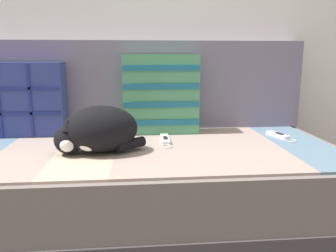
{
  "coord_description": "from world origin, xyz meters",
  "views": [
    {
      "loc": [
        0.1,
        -1.34,
        0.81
      ],
      "look_at": [
        0.23,
        0.02,
        0.52
      ],
      "focal_mm": 35.0,
      "sensor_mm": 36.0,
      "label": 1
    }
  ],
  "objects_px": {
    "couch": "(118,190)",
    "throw_pillow_quilted": "(20,99)",
    "game_remote_near": "(279,136)",
    "sleeping_cat": "(97,131)",
    "game_remote_far": "(165,140)",
    "throw_pillow_striped": "(161,94)"
  },
  "relations": [
    {
      "from": "couch",
      "to": "game_remote_near",
      "type": "relative_size",
      "value": 10.94
    },
    {
      "from": "game_remote_far",
      "to": "couch",
      "type": "bearing_deg",
      "value": -168.91
    },
    {
      "from": "throw_pillow_striped",
      "to": "sleeping_cat",
      "type": "bearing_deg",
      "value": -129.43
    },
    {
      "from": "throw_pillow_striped",
      "to": "game_remote_far",
      "type": "xyz_separation_m",
      "value": [
        0.01,
        -0.2,
        -0.19
      ]
    },
    {
      "from": "throw_pillow_quilted",
      "to": "sleeping_cat",
      "type": "relative_size",
      "value": 1.18
    },
    {
      "from": "throw_pillow_quilted",
      "to": "throw_pillow_striped",
      "type": "bearing_deg",
      "value": -0.04
    },
    {
      "from": "throw_pillow_striped",
      "to": "sleeping_cat",
      "type": "xyz_separation_m",
      "value": [
        -0.29,
        -0.35,
        -0.11
      ]
    },
    {
      "from": "throw_pillow_quilted",
      "to": "couch",
      "type": "bearing_deg",
      "value": -26.53
    },
    {
      "from": "throw_pillow_quilted",
      "to": "game_remote_near",
      "type": "relative_size",
      "value": 2.34
    },
    {
      "from": "sleeping_cat",
      "to": "game_remote_far",
      "type": "distance_m",
      "value": 0.34
    },
    {
      "from": "game_remote_near",
      "to": "sleeping_cat",
      "type": "bearing_deg",
      "value": -167.96
    },
    {
      "from": "couch",
      "to": "throw_pillow_striped",
      "type": "xyz_separation_m",
      "value": [
        0.22,
        0.24,
        0.41
      ]
    },
    {
      "from": "sleeping_cat",
      "to": "throw_pillow_quilted",
      "type": "bearing_deg",
      "value": 139.89
    },
    {
      "from": "couch",
      "to": "throw_pillow_quilted",
      "type": "height_order",
      "value": "throw_pillow_quilted"
    },
    {
      "from": "throw_pillow_quilted",
      "to": "throw_pillow_striped",
      "type": "relative_size",
      "value": 1.09
    },
    {
      "from": "couch",
      "to": "game_remote_near",
      "type": "xyz_separation_m",
      "value": [
        0.79,
        0.08,
        0.22
      ]
    },
    {
      "from": "sleeping_cat",
      "to": "game_remote_far",
      "type": "bearing_deg",
      "value": 27.17
    },
    {
      "from": "game_remote_far",
      "to": "game_remote_near",
      "type": "bearing_deg",
      "value": 3.22
    },
    {
      "from": "couch",
      "to": "throw_pillow_striped",
      "type": "distance_m",
      "value": 0.53
    },
    {
      "from": "throw_pillow_quilted",
      "to": "sleeping_cat",
      "type": "height_order",
      "value": "throw_pillow_quilted"
    },
    {
      "from": "throw_pillow_striped",
      "to": "throw_pillow_quilted",
      "type": "bearing_deg",
      "value": 179.96
    },
    {
      "from": "throw_pillow_striped",
      "to": "game_remote_near",
      "type": "distance_m",
      "value": 0.62
    }
  ]
}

